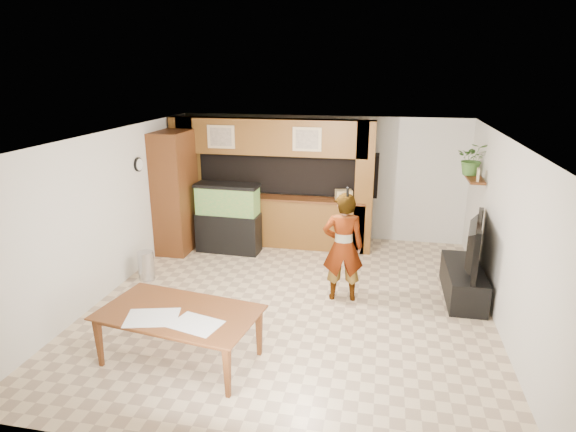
% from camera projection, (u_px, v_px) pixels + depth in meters
% --- Properties ---
extents(floor, '(6.50, 6.50, 0.00)m').
position_uv_depth(floor, '(292.00, 302.00, 7.58)').
color(floor, beige).
rests_on(floor, ground).
extents(ceiling, '(6.50, 6.50, 0.00)m').
position_uv_depth(ceiling, '(293.00, 137.00, 6.81)').
color(ceiling, white).
rests_on(ceiling, wall_back).
extents(wall_back, '(6.00, 0.00, 6.00)m').
position_uv_depth(wall_back, '(321.00, 178.00, 10.24)').
color(wall_back, beige).
rests_on(wall_back, floor).
extents(wall_left, '(0.00, 6.50, 6.50)m').
position_uv_depth(wall_left, '(110.00, 213.00, 7.75)').
color(wall_left, beige).
rests_on(wall_left, floor).
extents(wall_right, '(0.00, 6.50, 6.50)m').
position_uv_depth(wall_right, '(506.00, 237.00, 6.63)').
color(wall_right, beige).
rests_on(wall_right, floor).
extents(partition, '(4.20, 0.99, 2.60)m').
position_uv_depth(partition, '(271.00, 181.00, 9.83)').
color(partition, brown).
rests_on(partition, floor).
extents(wall_clock, '(0.05, 0.25, 0.25)m').
position_uv_depth(wall_clock, '(139.00, 165.00, 8.51)').
color(wall_clock, black).
rests_on(wall_clock, wall_left).
extents(wall_shelf, '(0.25, 0.90, 0.04)m').
position_uv_depth(wall_shelf, '(474.00, 178.00, 8.37)').
color(wall_shelf, '#5C2C16').
rests_on(wall_shelf, wall_right).
extents(pantry_cabinet, '(0.60, 0.98, 2.39)m').
position_uv_depth(pantry_cabinet, '(175.00, 192.00, 9.46)').
color(pantry_cabinet, '#5C2C16').
rests_on(pantry_cabinet, floor).
extents(trash_can, '(0.28, 0.28, 0.51)m').
position_uv_depth(trash_can, '(146.00, 266.00, 8.34)').
color(trash_can, '#B2B2B7').
rests_on(trash_can, floor).
extents(aquarium, '(1.25, 0.47, 1.39)m').
position_uv_depth(aquarium, '(228.00, 219.00, 9.51)').
color(aquarium, black).
rests_on(aquarium, floor).
extents(tv_stand, '(0.55, 1.51, 0.50)m').
position_uv_depth(tv_stand, '(463.00, 282.00, 7.72)').
color(tv_stand, black).
rests_on(tv_stand, floor).
extents(television, '(0.46, 1.43, 0.82)m').
position_uv_depth(television, '(467.00, 243.00, 7.52)').
color(television, black).
rests_on(television, tv_stand).
extents(photo_frame, '(0.05, 0.16, 0.22)m').
position_uv_depth(photo_frame, '(478.00, 175.00, 8.03)').
color(photo_frame, tan).
rests_on(photo_frame, wall_shelf).
extents(potted_plant, '(0.57, 0.51, 0.58)m').
position_uv_depth(potted_plant, '(473.00, 159.00, 8.43)').
color(potted_plant, '#3B6729').
rests_on(potted_plant, wall_shelf).
extents(person, '(0.69, 0.50, 1.75)m').
position_uv_depth(person, '(343.00, 247.00, 7.46)').
color(person, tan).
rests_on(person, floor).
extents(microphone, '(0.04, 0.10, 0.17)m').
position_uv_depth(microphone, '(348.00, 192.00, 7.03)').
color(microphone, black).
rests_on(microphone, person).
extents(dining_table, '(2.08, 1.37, 0.68)m').
position_uv_depth(dining_table, '(179.00, 338.00, 5.95)').
color(dining_table, '#5C2C16').
rests_on(dining_table, floor).
extents(newspaper_a, '(0.64, 0.53, 0.01)m').
position_uv_depth(newspaper_a, '(196.00, 324.00, 5.59)').
color(newspaper_a, silver).
rests_on(newspaper_a, dining_table).
extents(newspaper_b, '(0.71, 0.59, 0.01)m').
position_uv_depth(newspaper_b, '(152.00, 318.00, 5.74)').
color(newspaper_b, silver).
rests_on(newspaper_b, dining_table).
extents(counter_box, '(0.36, 0.30, 0.21)m').
position_uv_depth(counter_box, '(344.00, 195.00, 9.43)').
color(counter_box, tan).
rests_on(counter_box, partition).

